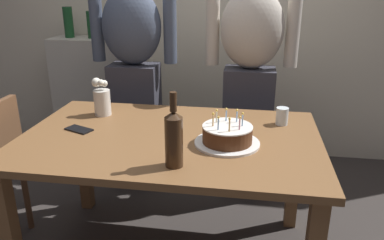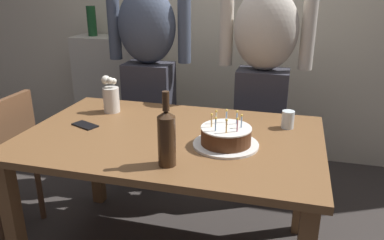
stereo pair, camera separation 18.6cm
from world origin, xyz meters
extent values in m
cube|color=beige|center=(0.00, 1.55, 1.30)|extent=(5.20, 0.10, 2.60)
cube|color=brown|center=(0.00, 0.00, 0.72)|extent=(1.50, 0.96, 0.03)
cube|color=brown|center=(-0.68, -0.41, 0.35)|extent=(0.07, 0.07, 0.70)
cube|color=brown|center=(-0.68, 0.41, 0.35)|extent=(0.07, 0.07, 0.70)
cube|color=brown|center=(0.68, 0.41, 0.35)|extent=(0.07, 0.07, 0.70)
cylinder|color=white|center=(0.29, -0.06, 0.75)|extent=(0.31, 0.31, 0.01)
cylinder|color=#512D19|center=(0.29, -0.06, 0.79)|extent=(0.24, 0.24, 0.08)
cylinder|color=silver|center=(0.29, -0.06, 0.83)|extent=(0.24, 0.24, 0.01)
cylinder|color=beige|center=(0.24, -0.02, 0.86)|extent=(0.01, 0.01, 0.05)
sphere|color=#F9C64C|center=(0.24, -0.02, 0.89)|extent=(0.01, 0.01, 0.01)
cylinder|color=#EAB266|center=(0.22, -0.07, 0.86)|extent=(0.01, 0.01, 0.05)
sphere|color=#F9C64C|center=(0.22, -0.07, 0.89)|extent=(0.01, 0.01, 0.01)
cylinder|color=#93B7DB|center=(0.25, -0.12, 0.86)|extent=(0.01, 0.01, 0.05)
sphere|color=#F9C64C|center=(0.25, -0.12, 0.89)|extent=(0.01, 0.01, 0.01)
cylinder|color=#EAB266|center=(0.30, -0.13, 0.86)|extent=(0.01, 0.01, 0.05)
sphere|color=#F9C64C|center=(0.30, -0.13, 0.89)|extent=(0.01, 0.01, 0.01)
cylinder|color=pink|center=(0.35, -0.10, 0.86)|extent=(0.01, 0.01, 0.05)
sphere|color=#F9C64C|center=(0.35, -0.10, 0.89)|extent=(0.01, 0.01, 0.01)
cylinder|color=#93B7DB|center=(0.36, -0.05, 0.86)|extent=(0.01, 0.01, 0.05)
sphere|color=#F9C64C|center=(0.36, -0.05, 0.89)|extent=(0.01, 0.01, 0.01)
cylinder|color=#93B7DB|center=(0.33, 0.00, 0.86)|extent=(0.01, 0.01, 0.05)
sphere|color=#F9C64C|center=(0.33, 0.00, 0.89)|extent=(0.01, 0.01, 0.01)
cylinder|color=#93B7DB|center=(0.28, 0.01, 0.86)|extent=(0.01, 0.01, 0.05)
sphere|color=#F9C64C|center=(0.28, 0.01, 0.89)|extent=(0.01, 0.01, 0.01)
cylinder|color=silver|center=(0.57, 0.25, 0.79)|extent=(0.07, 0.07, 0.09)
cylinder|color=#382314|center=(0.09, -0.32, 0.85)|extent=(0.08, 0.08, 0.22)
cone|color=#382314|center=(0.09, -0.32, 0.97)|extent=(0.08, 0.08, 0.03)
cylinder|color=#382314|center=(0.09, -0.32, 1.02)|extent=(0.03, 0.03, 0.08)
cube|color=black|center=(-0.49, 0.00, 0.74)|extent=(0.16, 0.12, 0.01)
cylinder|color=silver|center=(-0.45, 0.25, 0.81)|extent=(0.09, 0.09, 0.15)
sphere|color=silver|center=(-0.43, 0.26, 0.93)|extent=(0.04, 0.04, 0.04)
sphere|color=silver|center=(-0.48, 0.25, 0.93)|extent=(0.05, 0.05, 0.05)
sphere|color=silver|center=(-0.45, 0.25, 0.93)|extent=(0.04, 0.04, 0.04)
cube|color=#33333D|center=(-0.43, 0.81, 0.46)|extent=(0.34, 0.23, 0.92)
ellipsoid|color=#424C60|center=(-0.43, 0.81, 1.18)|extent=(0.41, 0.27, 0.52)
cylinder|color=#424C60|center=(-0.17, 0.84, 1.15)|extent=(0.09, 0.09, 0.44)
cylinder|color=#424C60|center=(-0.69, 0.84, 1.15)|extent=(0.09, 0.09, 0.44)
cube|color=#33333D|center=(0.38, 0.81, 0.46)|extent=(0.34, 0.23, 0.92)
ellipsoid|color=beige|center=(0.38, 0.81, 1.18)|extent=(0.41, 0.27, 0.52)
cylinder|color=beige|center=(0.64, 0.84, 1.15)|extent=(0.09, 0.09, 0.44)
cylinder|color=beige|center=(0.12, 0.84, 1.15)|extent=(0.09, 0.09, 0.44)
cylinder|color=brown|center=(-0.94, 0.12, 0.23)|extent=(0.04, 0.04, 0.45)
cube|color=beige|center=(-0.94, 1.33, 0.51)|extent=(0.72, 0.30, 1.02)
cylinder|color=#194723|center=(-1.14, 1.33, 1.14)|extent=(0.08, 0.08, 0.25)
cylinder|color=#194723|center=(-0.94, 1.33, 1.13)|extent=(0.08, 0.08, 0.22)
cylinder|color=#382314|center=(-0.73, 1.33, 1.16)|extent=(0.06, 0.06, 0.29)
camera|label=1|loc=(0.39, -1.75, 1.48)|focal=35.94mm
camera|label=2|loc=(0.57, -1.71, 1.48)|focal=35.94mm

